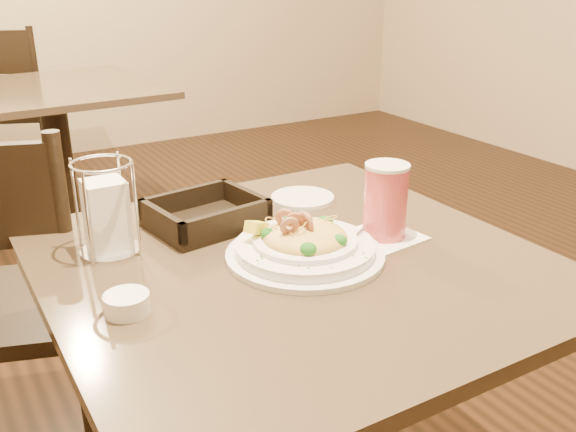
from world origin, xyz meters
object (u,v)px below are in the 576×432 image
drink_glass (385,202)px  pasta_bowl (305,244)px  napkin_caddy (107,214)px  side_plate (303,198)px  dining_chair_far (12,105)px  main_table (293,359)px  butter_ramekin (127,304)px  dining_chair_near (2,301)px  background_table (57,136)px  bread_basket (206,217)px

drink_glass → pasta_bowl: bearing=-179.8°
pasta_bowl → napkin_caddy: (-0.31, 0.21, 0.05)m
pasta_bowl → side_plate: (0.16, 0.27, -0.02)m
dining_chair_far → side_plate: bearing=118.2°
main_table → butter_ramekin: 0.41m
dining_chair_far → dining_chair_near: bearing=102.8°
background_table → dining_chair_near: size_ratio=1.02×
drink_glass → butter_ramekin: size_ratio=2.10×
main_table → dining_chair_far: size_ratio=0.97×
background_table → dining_chair_far: size_ratio=1.02×
main_table → dining_chair_far: dining_chair_far is taller
background_table → side_plate: side_plate is taller
pasta_bowl → napkin_caddy: bearing=145.4°
main_table → dining_chair_near: bearing=131.1°
dining_chair_far → butter_ramekin: bearing=107.3°
pasta_bowl → bread_basket: (-0.10, 0.24, -0.01)m
main_table → butter_ramekin: (-0.33, -0.04, 0.24)m
main_table → drink_glass: 0.37m
drink_glass → main_table: bearing=178.1°
dining_chair_near → bread_basket: 0.56m
side_plate → dining_chair_far: bearing=96.1°
main_table → bread_basket: bread_basket is taller
background_table → dining_chair_far: bearing=95.4°
drink_glass → bread_basket: drink_glass is taller
drink_glass → butter_ramekin: bearing=-176.9°
pasta_bowl → side_plate: size_ratio=2.22×
bread_basket → drink_glass: bearing=-39.3°
dining_chair_far → pasta_bowl: 2.88m
main_table → drink_glass: drink_glass is taller
dining_chair_far → butter_ramekin: dining_chair_far is taller
background_table → dining_chair_near: dining_chair_near is taller
dining_chair_far → drink_glass: size_ratio=5.98×
main_table → side_plate: (0.18, 0.26, 0.23)m
dining_chair_near → dining_chair_far: size_ratio=1.00×
main_table → dining_chair_far: (-0.10, 2.86, 0.01)m
bread_basket → background_table: bearing=88.3°
main_table → pasta_bowl: 0.25m
background_table → bread_basket: (-0.06, -1.85, 0.25)m
pasta_bowl → bread_basket: bearing=112.5°
side_plate → dining_chair_near: bearing=157.0°
pasta_bowl → drink_glass: (0.19, 0.00, 0.05)m
background_table → side_plate: size_ratio=6.35×
side_plate → butter_ramekin: (-0.52, -0.30, 0.01)m
dining_chair_near → drink_glass: dining_chair_near is taller
background_table → napkin_caddy: napkin_caddy is taller
background_table → napkin_caddy: 1.92m
dining_chair_far → drink_glass: bearing=118.1°
butter_ramekin → pasta_bowl: bearing=4.6°
bread_basket → dining_chair_far: bearing=90.4°
dining_chair_far → bread_basket: (0.02, -2.63, 0.24)m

